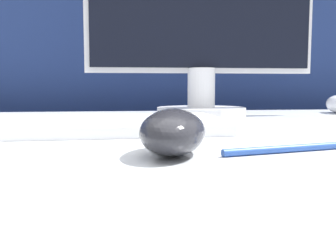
{
  "coord_description": "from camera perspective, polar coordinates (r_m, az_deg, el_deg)",
  "views": [
    {
      "loc": [
        -0.13,
        -0.6,
        0.78
      ],
      "look_at": [
        -0.07,
        -0.18,
        0.74
      ],
      "focal_mm": 42.0,
      "sensor_mm": 36.0,
      "label": 1
    }
  ],
  "objects": [
    {
      "name": "pen",
      "position": [
        0.43,
        17.05,
        -3.18
      ],
      "size": [
        0.15,
        0.04,
        0.01
      ],
      "rotation": [
        0.0,
        0.0,
        0.23
      ],
      "color": "#284C9E",
      "rests_on": "desk"
    },
    {
      "name": "partition_panel",
      "position": [
        1.26,
        -1.64,
        -3.62
      ],
      "size": [
        5.0,
        0.03,
        1.15
      ],
      "color": "navy",
      "rests_on": "ground_plane"
    },
    {
      "name": "keyboard",
      "position": [
        0.59,
        -9.34,
        0.09
      ],
      "size": [
        0.37,
        0.16,
        0.02
      ],
      "rotation": [
        0.0,
        0.0,
        0.03
      ],
      "color": "white",
      "rests_on": "desk"
    },
    {
      "name": "monitor",
      "position": [
        0.95,
        4.94,
        17.62
      ],
      "size": [
        0.54,
        0.21,
        0.5
      ],
      "color": "silver",
      "rests_on": "desk"
    },
    {
      "name": "computer_mouse_near",
      "position": [
        0.4,
        0.68,
        -0.85
      ],
      "size": [
        0.09,
        0.13,
        0.05
      ],
      "rotation": [
        0.0,
        0.0,
        -0.24
      ],
      "color": "#232328",
      "rests_on": "desk"
    }
  ]
}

